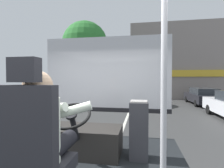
{
  "coord_description": "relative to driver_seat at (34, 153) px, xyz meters",
  "views": [
    {
      "loc": [
        0.7,
        -1.71,
        1.88
      ],
      "look_at": [
        0.2,
        1.19,
        1.8
      ],
      "focal_mm": 27.51,
      "sensor_mm": 36.0,
      "label": 1
    }
  ],
  "objects": [
    {
      "name": "shop_building",
      "position": [
        4.7,
        17.51,
        2.29
      ],
      "size": [
        9.85,
        4.78,
        7.17
      ],
      "color": "gray",
      "rests_on": "ground"
    },
    {
      "name": "steering_console",
      "position": [
        0.0,
        1.18,
        -0.31
      ],
      "size": [
        1.1,
        0.97,
        0.8
      ],
      "color": "#282623",
      "rests_on": "bus_floor"
    },
    {
      "name": "bus_driver",
      "position": [
        0.0,
        0.12,
        0.16
      ],
      "size": [
        0.76,
        0.6,
        0.77
      ],
      "color": "black",
      "rests_on": "driver_seat"
    },
    {
      "name": "handrail_pole",
      "position": [
        1.0,
        0.05,
        0.48
      ],
      "size": [
        0.04,
        0.04,
        2.02
      ],
      "color": "#B7B7BC",
      "rests_on": "bus_floor"
    },
    {
      "name": "driver_seat",
      "position": [
        0.0,
        0.0,
        0.0
      ],
      "size": [
        0.48,
        0.48,
        1.27
      ],
      "color": "black",
      "rests_on": "bus_floor"
    },
    {
      "name": "street_tree",
      "position": [
        -3.38,
        11.29,
        3.22
      ],
      "size": [
        3.4,
        3.4,
        6.23
      ],
      "color": "#4C3828",
      "rests_on": "ground"
    },
    {
      "name": "ground",
      "position": [
        0.14,
        9.28,
        -1.32
      ],
      "size": [
        18.0,
        44.0,
        0.06
      ],
      "color": "#393939"
    },
    {
      "name": "windshield_panel",
      "position": [
        0.14,
        2.1,
        0.52
      ],
      "size": [
        2.5,
        0.08,
        1.48
      ],
      "color": "silver"
    },
    {
      "name": "fare_box",
      "position": [
        0.81,
        1.18,
        -0.12
      ],
      "size": [
        0.26,
        0.26,
        0.81
      ],
      "color": "#333338",
      "rests_on": "bus_floor"
    },
    {
      "name": "parked_car_black",
      "position": [
        5.29,
        12.34,
        -0.66
      ],
      "size": [
        1.76,
        4.0,
        1.22
      ],
      "color": "black",
      "rests_on": "ground"
    }
  ]
}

